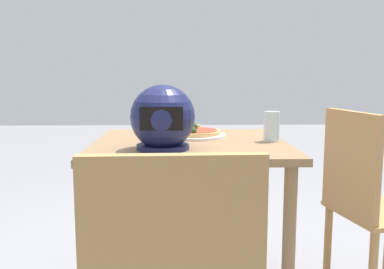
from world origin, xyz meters
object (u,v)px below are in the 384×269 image
object	(u,v)px
dining_table	(190,166)
chair_side	(367,199)
motorcycle_helmet	(163,119)
pizza	(193,131)
drinking_glass	(272,126)

from	to	relation	value
dining_table	chair_side	bearing A→B (deg)	175.29
motorcycle_helmet	chair_side	distance (m)	0.98
dining_table	chair_side	xyz separation A→B (m)	(-0.79, 0.06, -0.14)
pizza	chair_side	size ratio (longest dim) A/B	0.29
dining_table	drinking_glass	distance (m)	0.40
pizza	drinking_glass	world-z (taller)	drinking_glass
dining_table	pizza	world-z (taller)	pizza
pizza	motorcycle_helmet	size ratio (longest dim) A/B	1.01
dining_table	drinking_glass	xyz separation A→B (m)	(-0.36, 0.01, 0.18)
dining_table	chair_side	distance (m)	0.80
dining_table	chair_side	world-z (taller)	chair_side
motorcycle_helmet	chair_side	world-z (taller)	motorcycle_helmet
pizza	chair_side	world-z (taller)	chair_side
dining_table	drinking_glass	world-z (taller)	drinking_glass
chair_side	pizza	bearing A→B (deg)	-15.10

